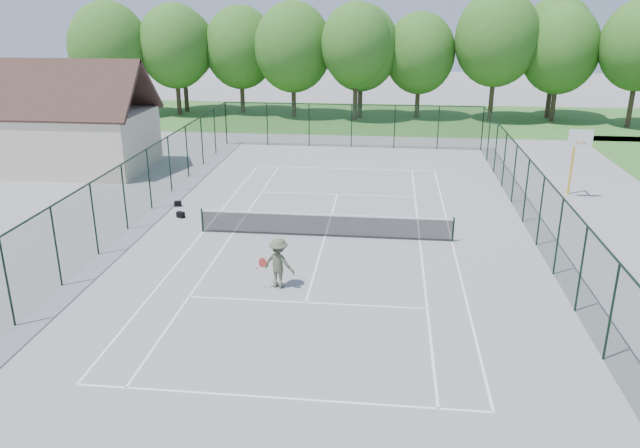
{
  "coord_description": "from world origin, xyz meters",
  "views": [
    {
      "loc": [
        2.6,
        -25.41,
        9.72
      ],
      "look_at": [
        0.0,
        -2.0,
        1.3
      ],
      "focal_mm": 35.0,
      "sensor_mm": 36.0,
      "label": 1
    }
  ],
  "objects_px": {
    "tennis_net": "(325,224)",
    "basketball_goal": "(577,149)",
    "sports_bag_a": "(178,204)",
    "tennis_player": "(279,263)"
  },
  "relations": [
    {
      "from": "tennis_net",
      "to": "basketball_goal",
      "type": "distance_m",
      "value": 14.44
    },
    {
      "from": "tennis_net",
      "to": "basketball_goal",
      "type": "relative_size",
      "value": 3.04
    },
    {
      "from": "sports_bag_a",
      "to": "tennis_player",
      "type": "bearing_deg",
      "value": -60.75
    },
    {
      "from": "basketball_goal",
      "to": "sports_bag_a",
      "type": "height_order",
      "value": "basketball_goal"
    },
    {
      "from": "basketball_goal",
      "to": "sports_bag_a",
      "type": "xyz_separation_m",
      "value": [
        -20.08,
        -3.88,
        -2.43
      ]
    },
    {
      "from": "tennis_player",
      "to": "sports_bag_a",
      "type": "bearing_deg",
      "value": 127.51
    },
    {
      "from": "tennis_player",
      "to": "basketball_goal",
      "type": "bearing_deg",
      "value": 43.24
    },
    {
      "from": "tennis_net",
      "to": "basketball_goal",
      "type": "bearing_deg",
      "value": 30.89
    },
    {
      "from": "tennis_net",
      "to": "tennis_player",
      "type": "bearing_deg",
      "value": -102.04
    },
    {
      "from": "basketball_goal",
      "to": "tennis_player",
      "type": "bearing_deg",
      "value": -136.76
    }
  ]
}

